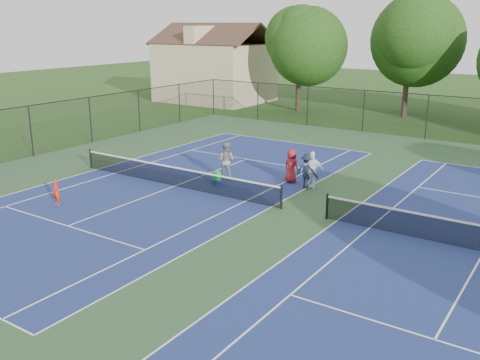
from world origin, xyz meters
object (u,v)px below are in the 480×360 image
Objects in this scene: tree_back_a at (300,42)px; child_player at (56,192)px; clapboard_house at (215,70)px; bystander_a at (312,170)px; ball_hopper at (217,176)px; tree_back_b at (410,36)px; ball_crate at (217,182)px; bystander_b at (307,171)px; bystander_c at (291,166)px; instructor at (226,161)px.

tree_back_a is 29.68m from child_player.
clapboard_house is 30.80m from bystander_a.
tree_back_b is at bearing 86.78° from ball_hopper.
child_player is at bearing -100.01° from tree_back_b.
tree_back_a is at bearing 108.51° from ball_hopper.
ball_hopper is at bearing 0.00° from ball_crate.
tree_back_b is at bearing 83.72° from child_player.
ball_crate is (-4.12, -2.03, -0.78)m from bystander_a.
bystander_b is at bearing 27.08° from ball_crate.
ball_crate is (4.07, 6.22, -0.42)m from child_player.
child_player is 7.44m from ball_hopper.
bystander_b is at bearing -45.34° from clapboard_house.
ball_crate is at bearing 52.22° from bystander_c.
child_player is at bearing 45.71° from bystander_b.
bystander_b reaches higher than bystander_c.
tree_back_b is at bearing -107.72° from bystander_a.
clapboard_house is (-19.00, -1.00, -3.50)m from tree_back_b.
tree_back_a is at bearing -167.47° from tree_back_b.
instructor is 1.35m from ball_hopper.
child_player is 3.22× the size of ball_crate.
child_player is 11.44m from bystander_b.
clapboard_house is at bearing -176.99° from tree_back_b.
clapboard_house is 5.84× the size of bystander_a.
tree_back_a is at bearing -61.17° from bystander_b.
child_player is 0.66× the size of bystander_b.
bystander_c is at bearing 42.12° from ball_hopper.
instructor is 1.10× the size of bystander_b.
ball_crate is (-2.76, -2.49, -0.69)m from bystander_c.
tree_back_b is 8.82× the size of child_player.
tree_back_a is 8.05× the size of child_player.
bystander_b is 4.88× the size of ball_crate.
tree_back_b is 0.93× the size of clapboard_house.
ball_hopper is (-2.76, -2.49, -0.34)m from bystander_c.
instructor reaches higher than bystander_a.
instructor is 3.32m from bystander_c.
bystander_b reaches higher than ball_crate.
tree_back_b is (9.00, 2.00, 0.56)m from tree_back_a.
tree_back_a reaches higher than bystander_c.
ball_hopper reaches higher than ball_crate.
clapboard_house is 26.41× the size of ball_hopper.
ball_hopper is at bearing -71.49° from tree_back_a.
clapboard_house is at bearing 118.04° from child_player.
bystander_a is at bearing 175.72° from instructor.
child_player is (3.54, -28.96, -5.47)m from tree_back_a.
bystander_c is (3.07, 1.26, -0.10)m from instructor.
ball_crate is at bearing -93.22° from tree_back_b.
clapboard_house is 5.72× the size of instructor.
ball_crate is at bearing 1.60° from bystander_a.
tree_back_a is 25.93× the size of ball_crate.
instructor reaches higher than bystander_b.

